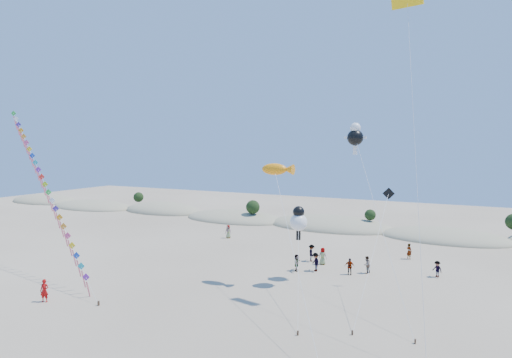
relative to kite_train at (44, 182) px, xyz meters
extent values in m
ellipsoid|color=gray|center=(-45.07, 34.09, -8.63)|extent=(17.00, 9.35, 3.20)
ellipsoid|color=#1D3212|center=(-45.07, 34.09, -7.75)|extent=(13.60, 6.12, 0.68)
ellipsoid|color=gray|center=(-29.07, 32.69, -8.63)|extent=(18.00, 9.90, 2.80)
ellipsoid|color=#1D3212|center=(-29.07, 32.69, -7.86)|extent=(14.40, 6.48, 0.72)
ellipsoid|color=gray|center=(-13.07, 34.49, -8.63)|extent=(16.00, 8.80, 3.60)
ellipsoid|color=#1D3212|center=(-13.07, 34.49, -7.64)|extent=(12.80, 5.76, 0.64)
ellipsoid|color=gray|center=(2.93, 33.09, -8.63)|extent=(17.60, 9.68, 3.00)
ellipsoid|color=#1D3212|center=(2.93, 33.09, -7.80)|extent=(14.08, 6.34, 0.70)
ellipsoid|color=gray|center=(18.93, 33.79, -8.63)|extent=(19.00, 10.45, 3.40)
ellipsoid|color=#1D3212|center=(18.93, 33.79, -7.69)|extent=(15.20, 6.84, 0.76)
ellipsoid|color=gray|center=(34.93, 32.39, -8.63)|extent=(16.40, 9.02, 2.80)
ellipsoid|color=#1D3212|center=(34.93, 32.39, -7.86)|extent=(13.12, 5.90, 0.66)
sphere|color=black|center=(-19.07, 34.69, -6.27)|extent=(1.90, 1.90, 1.90)
sphere|color=black|center=(6.93, 31.89, -6.15)|extent=(2.20, 2.20, 2.20)
sphere|color=black|center=(24.93, 33.89, -6.39)|extent=(1.60, 1.60, 1.60)
cube|color=#3F2D1E|center=(12.27, -4.98, -8.45)|extent=(0.12, 0.12, 0.35)
cylinder|color=silver|center=(1.04, -0.43, -0.64)|extent=(22.47, 9.11, 15.99)
cube|color=purple|center=(9.94, -4.04, -6.97)|extent=(1.21, 0.47, 1.27)
cube|color=#DE5D73|center=(10.12, -3.99, -8.07)|extent=(0.19, 0.45, 1.55)
cube|color=#19AFBD|center=(8.99, -3.65, -6.29)|extent=(1.21, 0.47, 1.27)
cube|color=#DE5D73|center=(9.17, -3.60, -7.39)|extent=(0.19, 0.45, 1.55)
cube|color=blue|center=(8.03, -3.26, -5.61)|extent=(1.21, 0.47, 1.27)
cube|color=#DE5D73|center=(8.21, -3.21, -6.71)|extent=(0.19, 0.45, 1.55)
cube|color=yellow|center=(7.07, -2.87, -4.93)|extent=(1.21, 0.47, 1.27)
cube|color=#DE5D73|center=(7.25, -2.82, -6.03)|extent=(0.19, 0.45, 1.55)
cube|color=#E54886|center=(6.11, -2.49, -4.25)|extent=(1.21, 0.47, 1.27)
cube|color=#DE5D73|center=(6.29, -2.44, -5.35)|extent=(0.19, 0.45, 1.55)
cube|color=orange|center=(5.15, -2.10, -3.57)|extent=(1.21, 0.47, 1.27)
cube|color=#DE5D73|center=(5.33, -2.05, -4.67)|extent=(0.19, 0.45, 1.55)
cube|color=orange|center=(4.19, -1.71, -2.88)|extent=(1.21, 0.47, 1.27)
cube|color=#DE5D73|center=(4.37, -1.66, -3.98)|extent=(0.19, 0.45, 1.55)
cube|color=#4728A1|center=(3.24, -1.32, -2.20)|extent=(1.21, 0.47, 1.27)
cube|color=#DE5D73|center=(3.42, -1.27, -3.30)|extent=(0.19, 0.45, 1.55)
cube|color=white|center=(2.28, -0.93, -1.52)|extent=(1.21, 0.47, 1.27)
cube|color=#DE5D73|center=(2.46, -0.88, -2.62)|extent=(0.19, 0.45, 1.55)
cube|color=green|center=(1.32, -0.55, -0.84)|extent=(1.21, 0.47, 1.27)
cube|color=#DE5D73|center=(1.50, -0.50, -1.94)|extent=(0.19, 0.45, 1.55)
cube|color=#AEDD1A|center=(0.36, -0.16, -0.16)|extent=(1.21, 0.47, 1.27)
cube|color=#DE5D73|center=(0.54, -0.11, -1.26)|extent=(0.19, 0.45, 1.55)
cube|color=red|center=(-0.60, 0.23, 0.52)|extent=(1.21, 0.47, 1.27)
cube|color=#DE5D73|center=(-0.42, 0.28, -0.58)|extent=(0.19, 0.45, 1.55)
cube|color=purple|center=(-1.56, 0.62, 1.21)|extent=(1.21, 0.47, 1.27)
cube|color=#DE5D73|center=(-1.38, 0.67, 0.11)|extent=(0.19, 0.45, 1.55)
cube|color=#19AFBD|center=(-2.51, 1.01, 1.89)|extent=(1.21, 0.47, 1.27)
cube|color=#DE5D73|center=(-2.33, 1.06, 0.79)|extent=(0.19, 0.45, 1.55)
cube|color=blue|center=(-3.47, 1.39, 2.57)|extent=(1.21, 0.47, 1.27)
cube|color=#DE5D73|center=(-3.29, 1.44, 1.47)|extent=(0.19, 0.45, 1.55)
cube|color=yellow|center=(-4.43, 1.78, 3.25)|extent=(1.21, 0.47, 1.27)
cube|color=#DE5D73|center=(-4.25, 1.83, 2.15)|extent=(0.19, 0.45, 1.55)
cube|color=#E54886|center=(-5.39, 2.17, 3.93)|extent=(1.21, 0.47, 1.27)
cube|color=#DE5D73|center=(-5.21, 2.22, 2.83)|extent=(0.19, 0.45, 1.55)
cube|color=orange|center=(-6.35, 2.56, 4.61)|extent=(1.21, 0.47, 1.27)
cube|color=#DE5D73|center=(-6.17, 2.61, 3.51)|extent=(0.19, 0.45, 1.55)
cube|color=orange|center=(-7.30, 2.94, 5.29)|extent=(1.21, 0.47, 1.27)
cube|color=#DE5D73|center=(-7.12, 2.99, 4.19)|extent=(0.19, 0.45, 1.55)
cube|color=#4728A1|center=(-8.26, 3.33, 5.98)|extent=(1.21, 0.47, 1.27)
cube|color=#DE5D73|center=(-8.08, 3.38, 4.88)|extent=(0.19, 0.45, 1.55)
cube|color=white|center=(-9.22, 3.72, 6.66)|extent=(1.21, 0.47, 1.27)
cube|color=#DE5D73|center=(-9.04, 3.77, 5.56)|extent=(0.19, 0.45, 1.55)
cube|color=green|center=(-10.18, 4.11, 7.34)|extent=(1.21, 0.47, 1.27)
cube|color=#DE5D73|center=(-10.00, 4.16, 6.24)|extent=(0.19, 0.45, 1.55)
cylinder|color=silver|center=(26.71, -1.19, -3.53)|extent=(9.31, 14.57, 10.20)
ellipsoid|color=orange|center=(22.07, 6.09, 1.56)|extent=(2.34, 1.03, 1.03)
cone|color=orange|center=(23.38, 6.09, 1.56)|extent=(0.94, 0.94, 0.94)
cube|color=#3F2D1E|center=(27.81, -3.01, -8.48)|extent=(0.10, 0.10, 0.30)
cylinder|color=silver|center=(26.05, 1.64, -5.82)|extent=(3.54, 9.32, 5.62)
sphere|color=white|center=(24.30, 6.29, -3.02)|extent=(1.52, 1.52, 1.52)
sphere|color=black|center=(24.30, 6.29, -2.11)|extent=(1.01, 1.01, 1.01)
cube|color=black|center=(24.30, 6.29, -4.18)|extent=(0.35, 0.18, 0.80)
cube|color=#3F2D1E|center=(34.75, -0.90, -8.48)|extent=(0.10, 0.10, 0.30)
cylinder|color=silver|center=(31.44, 4.74, -2.14)|extent=(6.65, 11.31, 12.99)
sphere|color=black|center=(28.13, 10.39, 4.34)|extent=(1.45, 1.45, 1.45)
sphere|color=white|center=(28.13, 10.39, 5.21)|extent=(0.94, 0.94, 0.94)
cube|color=white|center=(28.13, 10.39, 3.22)|extent=(0.35, 0.18, 0.80)
cube|color=white|center=(27.43, 10.39, 4.34)|extent=(0.60, 0.15, 0.25)
cube|color=white|center=(28.83, 10.39, 4.34)|extent=(0.60, 0.15, 0.25)
cylinder|color=silver|center=(34.27, 0.92, 2.91)|extent=(2.99, 11.26, 23.07)
cube|color=yellow|center=(32.79, 6.54, 14.44)|extent=(2.39, 0.97, 0.84)
cube|color=black|center=(32.79, 6.56, 14.44)|extent=(2.31, 0.59, 0.19)
cube|color=#3F2D1E|center=(30.96, -1.40, -8.48)|extent=(0.10, 0.10, 0.30)
cylinder|color=silver|center=(31.11, 4.16, -4.57)|extent=(0.33, 11.12, 8.14)
cube|color=black|center=(31.26, 9.71, -0.51)|extent=(1.01, 0.30, 1.04)
imported|color=#A80D0D|center=(7.88, -6.29, -7.72)|extent=(0.78, 0.66, 1.80)
imported|color=slate|center=(22.81, 14.25, -7.73)|extent=(1.12, 1.34, 1.79)
imported|color=slate|center=(24.22, 13.62, -7.75)|extent=(0.88, 0.60, 1.75)
imported|color=slate|center=(27.57, 11.38, -7.83)|extent=(0.98, 0.55, 1.59)
imported|color=slate|center=(24.31, 11.04, -7.72)|extent=(1.28, 1.32, 1.81)
imported|color=slate|center=(22.63, 10.31, -7.81)|extent=(0.84, 1.59, 1.64)
imported|color=slate|center=(31.96, 19.79, -7.77)|extent=(0.74, 0.69, 1.71)
imported|color=slate|center=(28.93, 12.56, -7.80)|extent=(0.83, 0.95, 1.66)
imported|color=slate|center=(9.17, 20.22, -7.75)|extent=(0.89, 0.62, 1.74)
imported|color=slate|center=(35.09, 14.27, -7.86)|extent=(1.13, 1.04, 1.53)
camera|label=1|loc=(37.26, -28.20, 3.64)|focal=30.00mm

